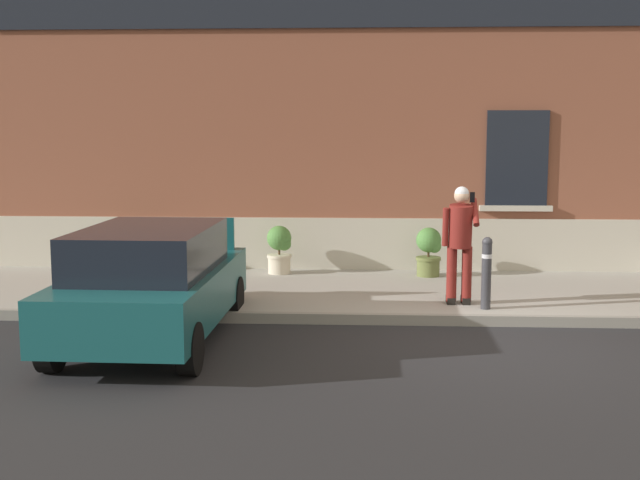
{
  "coord_description": "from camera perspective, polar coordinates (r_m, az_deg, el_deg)",
  "views": [
    {
      "loc": [
        -1.61,
        -10.22,
        2.72
      ],
      "look_at": [
        -2.24,
        1.6,
        1.1
      ],
      "focal_mm": 45.61,
      "sensor_mm": 36.0,
      "label": 1
    }
  ],
  "objects": [
    {
      "name": "person_on_phone",
      "position": [
        12.03,
        9.81,
        0.19
      ],
      "size": [
        0.51,
        0.48,
        1.75
      ],
      "rotation": [
        0.0,
        0.0,
        0.01
      ],
      "color": "maroon",
      "rests_on": "sidewalk"
    },
    {
      "name": "curb_edge",
      "position": [
        11.58,
        10.99,
        -5.56
      ],
      "size": [
        24.0,
        0.12,
        0.15
      ],
      "primitive_type": "cube",
      "color": "gray",
      "rests_on": "ground"
    },
    {
      "name": "sidewalk",
      "position": [
        13.38,
        9.9,
        -3.72
      ],
      "size": [
        24.0,
        3.6,
        0.15
      ],
      "primitive_type": "cube",
      "color": "#99968E",
      "rests_on": "ground"
    },
    {
      "name": "planter_charcoal",
      "position": [
        14.95,
        -13.03,
        -0.53
      ],
      "size": [
        0.44,
        0.44,
        0.86
      ],
      "color": "#2D2D30",
      "rests_on": "sidewalk"
    },
    {
      "name": "bollard_near_person",
      "position": [
        11.87,
        11.6,
        -2.1
      ],
      "size": [
        0.15,
        0.15,
        1.04
      ],
      "color": "#333338",
      "rests_on": "sidewalk"
    },
    {
      "name": "ground_plane",
      "position": [
        10.69,
        11.68,
        -7.11
      ],
      "size": [
        80.0,
        80.0,
        0.0
      ],
      "primitive_type": "plane",
      "color": "#232326"
    },
    {
      "name": "planter_cream",
      "position": [
        14.53,
        -2.85,
        -0.58
      ],
      "size": [
        0.44,
        0.44,
        0.86
      ],
      "color": "beige",
      "rests_on": "sidewalk"
    },
    {
      "name": "hatchback_car_teal",
      "position": [
        10.6,
        -11.66,
        -2.86
      ],
      "size": [
        1.85,
        4.09,
        1.5
      ],
      "color": "#165156",
      "rests_on": "ground"
    },
    {
      "name": "building_facade",
      "position": [
        15.62,
        9.16,
        11.4
      ],
      "size": [
        24.0,
        1.52,
        7.5
      ],
      "color": "brown",
      "rests_on": "ground"
    },
    {
      "name": "planter_olive",
      "position": [
        14.37,
        7.65,
        -0.73
      ],
      "size": [
        0.44,
        0.44,
        0.86
      ],
      "color": "#606B38",
      "rests_on": "sidewalk"
    }
  ]
}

